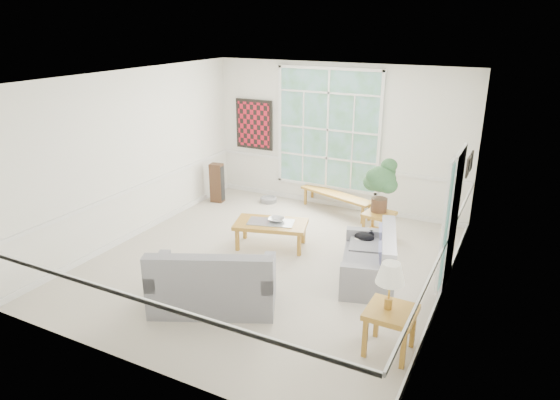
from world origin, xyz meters
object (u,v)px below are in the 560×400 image
object	(u,v)px
loveseat_front	(213,276)
coffee_table	(271,235)
end_table	(378,226)
side_table	(390,331)
loveseat_right	(368,256)

from	to	relation	value
loveseat_front	coffee_table	bearing A→B (deg)	70.43
end_table	side_table	bearing A→B (deg)	-71.29
loveseat_front	coffee_table	xyz separation A→B (m)	(-0.19, 2.05, -0.23)
side_table	end_table	bearing A→B (deg)	108.71
loveseat_right	side_table	world-z (taller)	loveseat_right
coffee_table	side_table	xyz separation A→B (m)	(2.66, -1.97, 0.06)
loveseat_right	coffee_table	world-z (taller)	loveseat_right
loveseat_right	loveseat_front	xyz separation A→B (m)	(-1.69, -1.69, 0.06)
coffee_table	end_table	size ratio (longest dim) A/B	2.45
coffee_table	loveseat_front	bearing A→B (deg)	-100.88
coffee_table	loveseat_right	bearing A→B (deg)	-27.08
loveseat_right	end_table	bearing A→B (deg)	84.84
side_table	loveseat_front	bearing A→B (deg)	-178.01
end_table	side_table	distance (m)	3.34
loveseat_right	side_table	bearing A→B (deg)	-80.10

